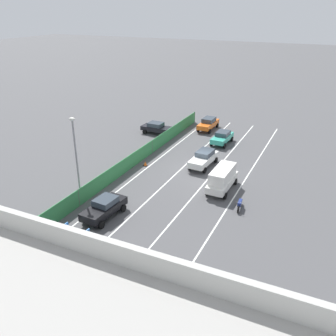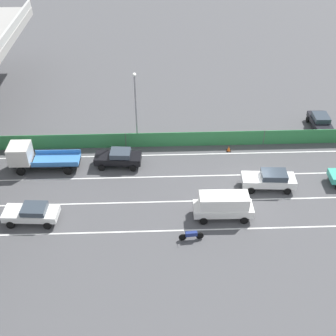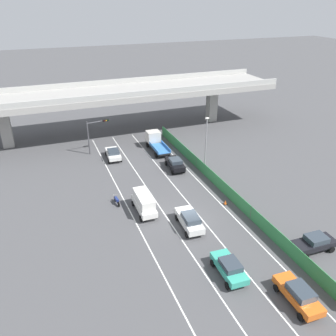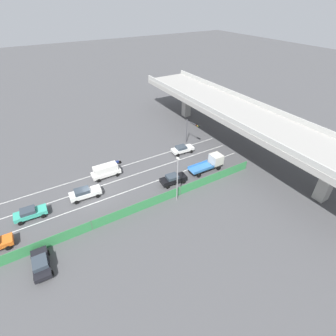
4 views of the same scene
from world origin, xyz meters
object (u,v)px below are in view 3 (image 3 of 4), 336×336
car_hatchback_white (113,153)px  parked_sedan_dark (314,243)px  car_taxi_orange (299,294)px  flatbed_truck_blue (155,141)px  street_lamp (206,139)px  car_taxi_teal (229,267)px  motorcycle (117,200)px  car_sedan_black (175,163)px  traffic_light (96,130)px  car_sedan_white (190,220)px  car_van_white (144,202)px  traffic_cone (225,202)px

car_hatchback_white → parked_sedan_dark: 30.60m
car_taxi_orange → flatbed_truck_blue: flatbed_truck_blue is taller
flatbed_truck_blue → street_lamp: bearing=-67.8°
car_taxi_teal → motorcycle: car_taxi_teal is taller
motorcycle → parked_sedan_dark: (15.61, -15.02, 0.41)m
car_sedan_black → flatbed_truck_blue: size_ratio=0.70×
traffic_light → parked_sedan_dark: bearing=-64.3°
motorcycle → street_lamp: street_lamp is taller
parked_sedan_dark → traffic_light: (-14.83, 30.85, 2.88)m
car_sedan_white → motorcycle: size_ratio=2.44×
car_sedan_white → car_van_white: bearing=127.5°
car_van_white → car_taxi_teal: size_ratio=1.12×
car_hatchback_white → parked_sedan_dark: size_ratio=1.00×
car_van_white → car_taxi_orange: (7.38, -17.00, -0.35)m
car_hatchback_white → parked_sedan_dark: bearing=-64.8°
car_taxi_teal → car_sedan_black: 21.45m
car_taxi_orange → street_lamp: size_ratio=0.60×
car_van_white → parked_sedan_dark: car_van_white is taller
car_van_white → traffic_cone: (9.37, -1.92, -1.01)m
parked_sedan_dark → traffic_light: 34.35m
flatbed_truck_blue → traffic_cone: size_ratio=11.50×
traffic_light → car_hatchback_white: bearing=-60.8°
car_sedan_white → street_lamp: size_ratio=0.62×
motorcycle → traffic_cone: bearing=-21.6°
car_sedan_white → car_hatchback_white: bearing=99.8°
car_hatchback_white → car_taxi_orange: bearing=-77.3°
car_taxi_orange → traffic_light: size_ratio=0.87×
car_taxi_orange → traffic_cone: car_taxi_orange is taller
car_sedan_black → car_hatchback_white: car_sedan_black is taller
car_sedan_black → car_hatchback_white: (-7.30, 6.58, -0.05)m
street_lamp → traffic_cone: bearing=-101.2°
car_hatchback_white → traffic_light: traffic_light is taller
car_sedan_black → parked_sedan_dark: (5.75, -21.10, -0.03)m
car_van_white → flatbed_truck_blue: bearing=66.8°
car_taxi_orange → flatbed_truck_blue: size_ratio=0.72×
car_taxi_teal → motorcycle: bearing=112.8°
car_taxi_teal → traffic_cone: size_ratio=7.80×
motorcycle → car_sedan_black: bearing=31.6°
street_lamp → traffic_cone: (-1.80, -9.09, -4.36)m
parked_sedan_dark → street_lamp: 19.87m
motorcycle → car_taxi_teal: bearing=-67.2°
traffic_light → traffic_cone: (11.07, -20.52, -3.49)m
car_sedan_white → parked_sedan_dark: size_ratio=1.07×
car_van_white → car_taxi_orange: size_ratio=1.06×
car_van_white → traffic_cone: 9.61m
car_taxi_orange → car_hatchback_white: size_ratio=1.02×
traffic_light → traffic_cone: bearing=-61.6°
car_van_white → car_sedan_black: car_van_white is taller
car_van_white → car_sedan_black: (7.37, 8.85, -0.36)m
car_sedan_black → street_lamp: (3.80, -1.68, 3.71)m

